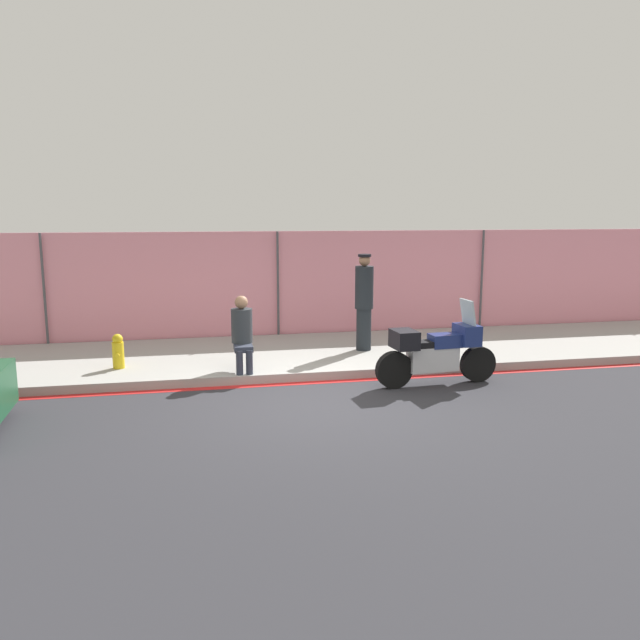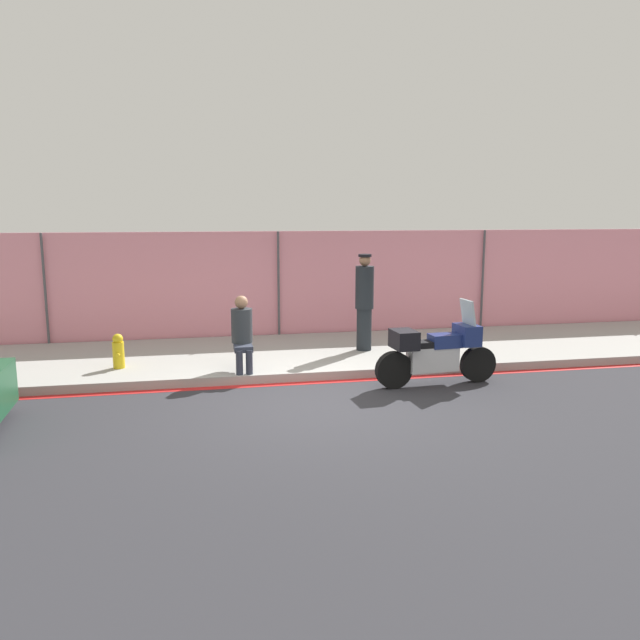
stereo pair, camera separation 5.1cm
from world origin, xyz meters
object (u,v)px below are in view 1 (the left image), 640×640
at_px(person_seated_on_curb, 242,329).
at_px(fire_hydrant, 118,351).
at_px(motorcycle, 436,352).
at_px(officer_standing, 364,301).

xyz_separation_m(person_seated_on_curb, fire_hydrant, (-2.11, 0.51, -0.41)).
distance_m(motorcycle, fire_hydrant, 5.45).
xyz_separation_m(motorcycle, officer_standing, (-0.65, 2.14, 0.56)).
bearing_deg(person_seated_on_curb, motorcycle, -18.93).
bearing_deg(person_seated_on_curb, fire_hydrant, 166.34).
xyz_separation_m(motorcycle, fire_hydrant, (-5.22, 1.58, -0.11)).
bearing_deg(fire_hydrant, motorcycle, -16.83).
relative_size(officer_standing, fire_hydrant, 3.10).
bearing_deg(fire_hydrant, person_seated_on_curb, -13.66).
distance_m(motorcycle, officer_standing, 2.30).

